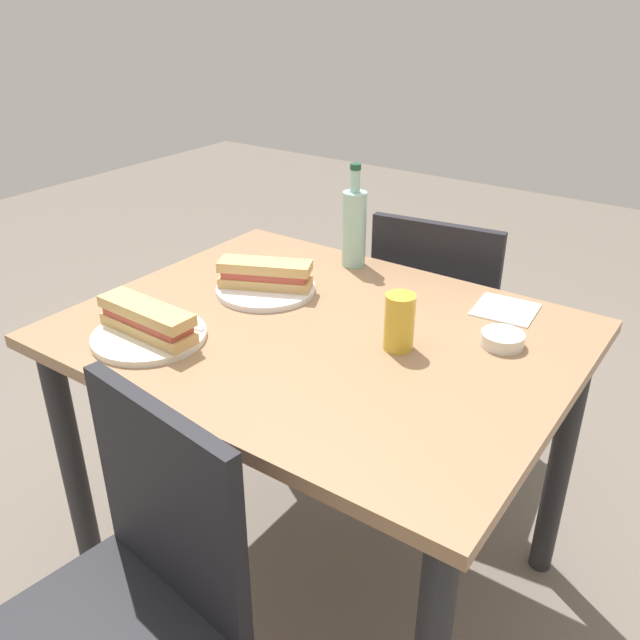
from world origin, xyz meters
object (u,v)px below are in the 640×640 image
object	(u,v)px
baguette_sandwich_near	(265,274)
olive_bowl	(502,339)
beer_glass	(399,322)
chair_far	(439,326)
water_bottle	(354,226)
knife_far	(164,321)
dining_table	(320,372)
plate_far	(149,336)
plate_near	(266,289)
baguette_sandwich_far	(147,319)
chair_near	(129,608)
knife_near	(267,276)

from	to	relation	value
baguette_sandwich_near	olive_bowl	world-z (taller)	baguette_sandwich_near
beer_glass	chair_far	bearing A→B (deg)	106.33
chair_far	water_bottle	xyz separation A→B (m)	(-0.15, -0.27, 0.38)
chair_far	knife_far	size ratio (longest dim) A/B	4.92
dining_table	baguette_sandwich_near	size ratio (longest dim) A/B	4.64
chair_far	olive_bowl	bearing A→B (deg)	-52.88
plate_far	plate_near	bearing A→B (deg)	81.49
dining_table	beer_glass	xyz separation A→B (m)	(0.19, 0.02, 0.18)
plate_far	baguette_sandwich_far	distance (m)	0.04
olive_bowl	chair_far	bearing A→B (deg)	127.12
water_bottle	olive_bowl	bearing A→B (deg)	-21.58
baguette_sandwich_near	baguette_sandwich_far	size ratio (longest dim) A/B	0.96
chair_far	knife_far	bearing A→B (deg)	-109.49
dining_table	baguette_sandwich_far	world-z (taller)	baguette_sandwich_far
chair_near	olive_bowl	xyz separation A→B (m)	(0.33, 0.79, 0.28)
baguette_sandwich_near	olive_bowl	bearing A→B (deg)	7.53
knife_near	chair_near	bearing A→B (deg)	-68.38
baguette_sandwich_far	olive_bowl	size ratio (longest dim) A/B	2.66
baguette_sandwich_far	knife_far	distance (m)	0.06
dining_table	knife_near	bearing A→B (deg)	154.00
baguette_sandwich_near	plate_far	size ratio (longest dim) A/B	0.95
baguette_sandwich_near	water_bottle	bearing A→B (deg)	73.41
knife_near	plate_far	world-z (taller)	knife_near
dining_table	knife_far	distance (m)	0.38
chair_far	plate_near	xyz separation A→B (m)	(-0.24, -0.55, 0.27)
plate_far	water_bottle	size ratio (longest dim) A/B	0.89
chair_near	plate_far	bearing A→B (deg)	130.52
beer_glass	baguette_sandwich_near	bearing A→B (deg)	171.76
baguette_sandwich_near	beer_glass	xyz separation A→B (m)	(0.42, -0.06, 0.01)
dining_table	baguette_sandwich_far	distance (m)	0.41
baguette_sandwich_far	baguette_sandwich_near	bearing A→B (deg)	81.49
chair_near	beer_glass	size ratio (longest dim) A/B	6.98
dining_table	water_bottle	bearing A→B (deg)	111.43
chair_near	knife_far	bearing A→B (deg)	127.54
plate_far	olive_bowl	bearing A→B (deg)	33.05
plate_near	plate_far	size ratio (longest dim) A/B	1.00
dining_table	plate_near	size ratio (longest dim) A/B	4.43
knife_far	beer_glass	size ratio (longest dim) A/B	1.42
chair_near	water_bottle	xyz separation A→B (m)	(-0.18, 0.99, 0.38)
chair_far	baguette_sandwich_far	distance (m)	0.99
baguette_sandwich_near	baguette_sandwich_far	xyz separation A→B (m)	(-0.05, -0.34, -0.00)
chair_far	olive_bowl	world-z (taller)	chair_far
dining_table	knife_near	size ratio (longest dim) A/B	7.02
baguette_sandwich_far	plate_far	bearing A→B (deg)	-90.00
chair_near	plate_far	world-z (taller)	chair_near
chair_far	chair_near	size ratio (longest dim) A/B	1.00
baguette_sandwich_near	water_bottle	size ratio (longest dim) A/B	0.85
water_bottle	chair_far	bearing A→B (deg)	60.53
chair_far	olive_bowl	xyz separation A→B (m)	(0.36, -0.47, 0.28)
knife_near	plate_far	bearing A→B (deg)	-92.60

